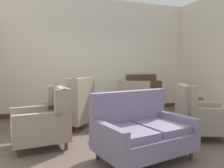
{
  "coord_description": "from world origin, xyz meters",
  "views": [
    {
      "loc": [
        -1.86,
        -3.77,
        1.39
      ],
      "look_at": [
        -0.17,
        0.9,
        0.98
      ],
      "focal_mm": 36.96,
      "sensor_mm": 36.0,
      "label": 1
    }
  ],
  "objects_px": {
    "armchair_beside_settee": "(136,101)",
    "porcelain_vase": "(130,101)",
    "armchair_back_corner": "(197,116)",
    "armchair_far_left": "(45,122)",
    "armchair_near_sideboard": "(74,107)",
    "coffee_table": "(127,115)",
    "settee": "(142,132)",
    "side_table": "(193,109)",
    "sideboard": "(144,94)"
  },
  "relations": [
    {
      "from": "coffee_table",
      "to": "sideboard",
      "type": "relative_size",
      "value": 0.7
    },
    {
      "from": "settee",
      "to": "side_table",
      "type": "height_order",
      "value": "settee"
    },
    {
      "from": "armchair_far_left",
      "to": "settee",
      "type": "bearing_deg",
      "value": 47.94
    },
    {
      "from": "coffee_table",
      "to": "armchair_beside_settee",
      "type": "relative_size",
      "value": 0.67
    },
    {
      "from": "porcelain_vase",
      "to": "armchair_beside_settee",
      "type": "relative_size",
      "value": 0.33
    },
    {
      "from": "settee",
      "to": "armchair_near_sideboard",
      "type": "height_order",
      "value": "armchair_near_sideboard"
    },
    {
      "from": "armchair_beside_settee",
      "to": "sideboard",
      "type": "height_order",
      "value": "sideboard"
    },
    {
      "from": "settee",
      "to": "armchair_back_corner",
      "type": "bearing_deg",
      "value": 7.66
    },
    {
      "from": "armchair_back_corner",
      "to": "armchair_far_left",
      "type": "bearing_deg",
      "value": 104.33
    },
    {
      "from": "settee",
      "to": "armchair_beside_settee",
      "type": "distance_m",
      "value": 2.7
    },
    {
      "from": "porcelain_vase",
      "to": "armchair_back_corner",
      "type": "xyz_separation_m",
      "value": [
        1.12,
        -0.63,
        -0.24
      ]
    },
    {
      "from": "coffee_table",
      "to": "sideboard",
      "type": "xyz_separation_m",
      "value": [
        1.48,
        2.11,
        0.11
      ]
    },
    {
      "from": "armchair_back_corner",
      "to": "coffee_table",
      "type": "bearing_deg",
      "value": 85.88
    },
    {
      "from": "armchair_far_left",
      "to": "armchair_back_corner",
      "type": "height_order",
      "value": "armchair_back_corner"
    },
    {
      "from": "porcelain_vase",
      "to": "settee",
      "type": "height_order",
      "value": "settee"
    },
    {
      "from": "coffee_table",
      "to": "settee",
      "type": "distance_m",
      "value": 1.16
    },
    {
      "from": "coffee_table",
      "to": "porcelain_vase",
      "type": "bearing_deg",
      "value": -10.31
    },
    {
      "from": "armchair_near_sideboard",
      "to": "settee",
      "type": "bearing_deg",
      "value": 57.93
    },
    {
      "from": "armchair_beside_settee",
      "to": "armchair_back_corner",
      "type": "relative_size",
      "value": 1.04
    },
    {
      "from": "porcelain_vase",
      "to": "settee",
      "type": "xyz_separation_m",
      "value": [
        -0.31,
        -1.12,
        -0.28
      ]
    },
    {
      "from": "settee",
      "to": "sideboard",
      "type": "relative_size",
      "value": 1.37
    },
    {
      "from": "armchair_near_sideboard",
      "to": "armchair_far_left",
      "type": "distance_m",
      "value": 1.22
    },
    {
      "from": "coffee_table",
      "to": "armchair_beside_settee",
      "type": "distance_m",
      "value": 1.57
    },
    {
      "from": "coffee_table",
      "to": "armchair_back_corner",
      "type": "height_order",
      "value": "armchair_back_corner"
    },
    {
      "from": "coffee_table",
      "to": "armchair_back_corner",
      "type": "xyz_separation_m",
      "value": [
        1.17,
        -0.64,
        0.03
      ]
    },
    {
      "from": "porcelain_vase",
      "to": "sideboard",
      "type": "bearing_deg",
      "value": 55.92
    },
    {
      "from": "settee",
      "to": "armchair_near_sideboard",
      "type": "bearing_deg",
      "value": 96.54
    },
    {
      "from": "porcelain_vase",
      "to": "side_table",
      "type": "xyz_separation_m",
      "value": [
        1.61,
        0.1,
        -0.28
      ]
    },
    {
      "from": "settee",
      "to": "side_table",
      "type": "xyz_separation_m",
      "value": [
        1.92,
        1.22,
        -0.0
      ]
    },
    {
      "from": "armchair_near_sideboard",
      "to": "armchair_far_left",
      "type": "relative_size",
      "value": 1.12
    },
    {
      "from": "armchair_beside_settee",
      "to": "side_table",
      "type": "distance_m",
      "value": 1.5
    },
    {
      "from": "armchair_far_left",
      "to": "side_table",
      "type": "height_order",
      "value": "armchair_far_left"
    },
    {
      "from": "armchair_back_corner",
      "to": "side_table",
      "type": "bearing_deg",
      "value": -9.06
    },
    {
      "from": "coffee_table",
      "to": "armchair_far_left",
      "type": "xyz_separation_m",
      "value": [
        -1.59,
        -0.14,
        0.02
      ]
    },
    {
      "from": "coffee_table",
      "to": "settee",
      "type": "bearing_deg",
      "value": -103.19
    },
    {
      "from": "side_table",
      "to": "armchair_near_sideboard",
      "type": "bearing_deg",
      "value": 163.21
    },
    {
      "from": "coffee_table",
      "to": "porcelain_vase",
      "type": "distance_m",
      "value": 0.27
    },
    {
      "from": "porcelain_vase",
      "to": "sideboard",
      "type": "distance_m",
      "value": 2.57
    },
    {
      "from": "settee",
      "to": "sideboard",
      "type": "xyz_separation_m",
      "value": [
        1.75,
        3.24,
        0.12
      ]
    },
    {
      "from": "armchair_beside_settee",
      "to": "porcelain_vase",
      "type": "bearing_deg",
      "value": 96.93
    },
    {
      "from": "settee",
      "to": "coffee_table",
      "type": "bearing_deg",
      "value": 65.7
    },
    {
      "from": "armchair_near_sideboard",
      "to": "side_table",
      "type": "height_order",
      "value": "armchair_near_sideboard"
    },
    {
      "from": "armchair_near_sideboard",
      "to": "armchair_beside_settee",
      "type": "height_order",
      "value": "armchair_near_sideboard"
    },
    {
      "from": "armchair_beside_settee",
      "to": "armchair_back_corner",
      "type": "distance_m",
      "value": 2.01
    },
    {
      "from": "armchair_near_sideboard",
      "to": "armchair_beside_settee",
      "type": "xyz_separation_m",
      "value": [
        1.73,
        0.47,
        -0.04
      ]
    },
    {
      "from": "armchair_far_left",
      "to": "armchair_back_corner",
      "type": "relative_size",
      "value": 0.9
    },
    {
      "from": "armchair_far_left",
      "to": "armchair_beside_settee",
      "type": "relative_size",
      "value": 0.87
    },
    {
      "from": "armchair_back_corner",
      "to": "armchair_beside_settee",
      "type": "bearing_deg",
      "value": 34.39
    },
    {
      "from": "armchair_far_left",
      "to": "armchair_back_corner",
      "type": "xyz_separation_m",
      "value": [
        2.76,
        -0.5,
        0.0
      ]
    },
    {
      "from": "settee",
      "to": "sideboard",
      "type": "bearing_deg",
      "value": 50.58
    }
  ]
}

